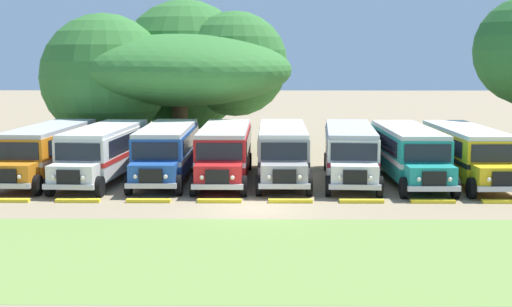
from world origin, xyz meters
TOP-DOWN VIEW (x-y plane):
  - ground_plane at (0.00, 0.00)m, footprint 220.00×220.00m
  - foreground_grass_strip at (0.00, -7.27)m, footprint 80.00×10.40m
  - parked_bus_slot_0 at (-11.21, 7.85)m, footprint 3.26×10.93m
  - parked_bus_slot_1 at (-8.13, 7.58)m, footprint 3.39×10.95m
  - parked_bus_slot_2 at (-4.82, 7.94)m, footprint 2.70×10.84m
  - parked_bus_slot_3 at (-1.68, 7.71)m, footprint 2.77×10.85m
  - parked_bus_slot_4 at (1.42, 7.87)m, footprint 2.79×10.85m
  - parked_bus_slot_5 at (5.00, 7.69)m, footprint 3.36×10.94m
  - parked_bus_slot_6 at (8.05, 7.33)m, footprint 2.78×10.85m
  - parked_bus_slot_7 at (11.12, 7.30)m, footprint 2.89×10.87m
  - curb_wheelstop_0 at (-11.25, 1.38)m, footprint 2.00×0.36m
  - curb_wheelstop_1 at (-8.04, 1.38)m, footprint 2.00×0.36m
  - curb_wheelstop_2 at (-4.82, 1.38)m, footprint 2.00×0.36m
  - curb_wheelstop_3 at (-1.61, 1.38)m, footprint 2.00×0.36m
  - curb_wheelstop_4 at (1.61, 1.38)m, footprint 2.00×0.36m
  - curb_wheelstop_5 at (4.82, 1.38)m, footprint 2.00×0.36m
  - curb_wheelstop_6 at (8.04, 1.38)m, footprint 2.00×0.36m
  - curb_wheelstop_7 at (11.25, 1.38)m, footprint 2.00×0.36m
  - broad_shade_tree at (-5.76, 19.40)m, footprint 16.48×15.71m

SIDE VIEW (x-z plane):
  - ground_plane at x=0.00m, z-range 0.00..0.00m
  - foreground_grass_strip at x=0.00m, z-range 0.00..0.01m
  - curb_wheelstop_0 at x=-11.25m, z-range 0.00..0.15m
  - curb_wheelstop_1 at x=-8.04m, z-range 0.00..0.15m
  - curb_wheelstop_2 at x=-4.82m, z-range 0.00..0.15m
  - curb_wheelstop_3 at x=-1.61m, z-range 0.00..0.15m
  - curb_wheelstop_4 at x=1.61m, z-range 0.00..0.15m
  - curb_wheelstop_5 at x=4.82m, z-range 0.00..0.15m
  - curb_wheelstop_6 at x=8.04m, z-range 0.00..0.15m
  - curb_wheelstop_7 at x=11.25m, z-range 0.00..0.15m
  - parked_bus_slot_0 at x=-11.21m, z-range 0.17..2.99m
  - parked_bus_slot_1 at x=-8.13m, z-range 0.17..2.99m
  - parked_bus_slot_2 at x=-4.82m, z-range 0.17..2.99m
  - parked_bus_slot_3 at x=-1.68m, z-range 0.17..2.99m
  - parked_bus_slot_4 at x=1.42m, z-range 0.17..2.99m
  - parked_bus_slot_5 at x=5.00m, z-range 0.17..2.99m
  - parked_bus_slot_6 at x=8.05m, z-range 0.17..2.99m
  - parked_bus_slot_7 at x=11.12m, z-range 0.17..2.99m
  - broad_shade_tree at x=-5.76m, z-range 0.37..10.97m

